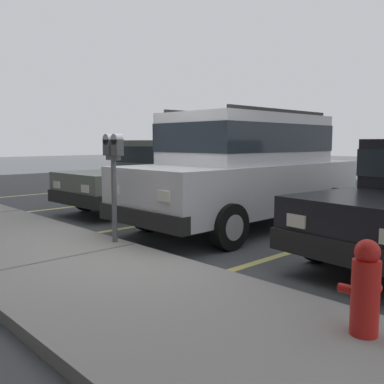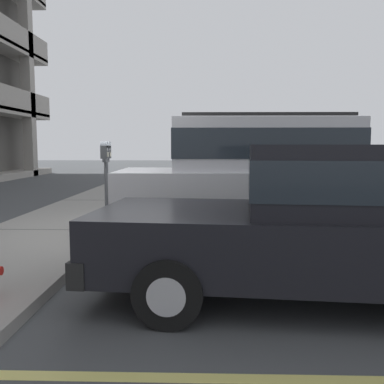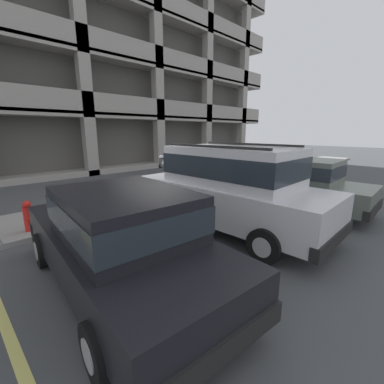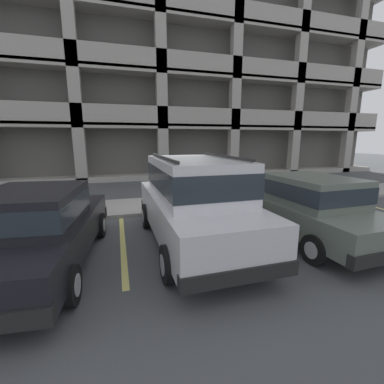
# 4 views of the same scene
# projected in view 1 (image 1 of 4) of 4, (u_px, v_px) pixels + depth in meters

# --- Properties ---
(ground_plane) EXTENTS (80.00, 80.00, 0.10)m
(ground_plane) POSITION_uv_depth(u_px,v_px,m) (148.00, 253.00, 6.01)
(ground_plane) COLOR #444749
(sidewalk) EXTENTS (40.00, 2.20, 0.12)m
(sidewalk) POSITION_uv_depth(u_px,v_px,m) (61.00, 263.00, 5.11)
(sidewalk) COLOR gray
(sidewalk) RESTS_ON ground_plane
(parking_stall_lines) EXTENTS (11.82, 4.80, 0.01)m
(parking_stall_lines) POSITION_uv_depth(u_px,v_px,m) (160.00, 222.00, 8.02)
(parking_stall_lines) COLOR #DBD16B
(parking_stall_lines) RESTS_ON ground_plane
(silver_suv) EXTENTS (2.06, 4.80, 2.03)m
(silver_suv) POSITION_uv_depth(u_px,v_px,m) (246.00, 166.00, 7.53)
(silver_suv) COLOR silver
(silver_suv) RESTS_ON ground_plane
(dark_hatchback) EXTENTS (1.95, 4.54, 1.54)m
(dark_hatchback) POSITION_uv_depth(u_px,v_px,m) (162.00, 172.00, 9.75)
(dark_hatchback) COLOR #5B665B
(dark_hatchback) RESTS_ON ground_plane
(parking_meter_near) EXTENTS (0.35, 0.12, 1.49)m
(parking_meter_near) POSITION_uv_depth(u_px,v_px,m) (113.00, 162.00, 5.83)
(parking_meter_near) COLOR #595B60
(parking_meter_near) RESTS_ON sidewalk
(fire_hydrant) EXTENTS (0.30, 0.30, 0.70)m
(fire_hydrant) POSITION_uv_depth(u_px,v_px,m) (365.00, 288.00, 3.05)
(fire_hydrant) COLOR red
(fire_hydrant) RESTS_ON sidewalk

